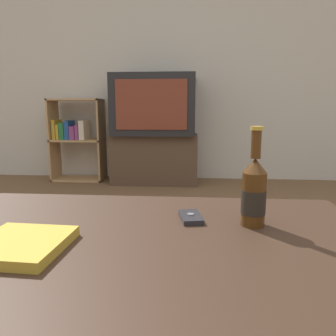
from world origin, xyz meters
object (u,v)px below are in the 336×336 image
(tv_stand, at_px, (155,159))
(table_book, at_px, (21,245))
(beer_bottle, at_px, (254,192))
(cell_phone, at_px, (191,217))
(television, at_px, (155,105))
(bookshelf, at_px, (75,137))

(tv_stand, xyz_separation_m, table_book, (0.03, -2.84, 0.24))
(beer_bottle, bearing_deg, cell_phone, 169.08)
(television, bearing_deg, tv_stand, 90.00)
(tv_stand, distance_m, bookshelf, 0.94)
(cell_phone, bearing_deg, television, 88.10)
(television, distance_m, table_book, 2.85)
(table_book, bearing_deg, television, 93.44)
(television, xyz_separation_m, bookshelf, (-0.91, 0.07, -0.35))
(bookshelf, bearing_deg, tv_stand, -4.33)
(cell_phone, height_order, table_book, table_book)
(beer_bottle, bearing_deg, bookshelf, 118.83)
(television, height_order, table_book, television)
(bookshelf, height_order, cell_phone, bookshelf)
(bookshelf, height_order, beer_bottle, bookshelf)
(tv_stand, bearing_deg, table_book, -89.31)
(beer_bottle, height_order, cell_phone, beer_bottle)
(beer_bottle, bearing_deg, tv_stand, 102.46)
(beer_bottle, relative_size, table_book, 1.27)
(cell_phone, bearing_deg, bookshelf, 105.34)
(bookshelf, bearing_deg, television, -4.57)
(beer_bottle, height_order, table_book, beer_bottle)
(television, distance_m, bookshelf, 0.97)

